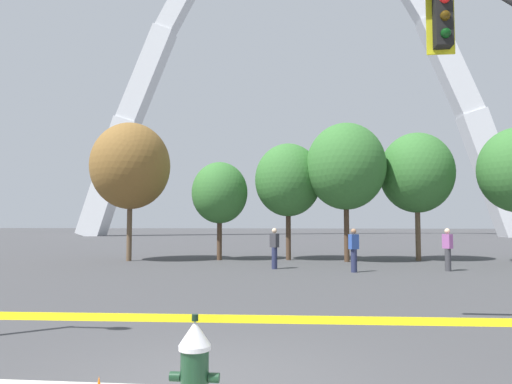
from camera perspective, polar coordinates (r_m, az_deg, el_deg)
fire_hydrant at (r=4.65m, az=-7.46°, el=-20.88°), size 0.46×0.48×0.99m
caution_tape_barrier at (r=4.86m, az=-6.82°, el=-17.36°), size 6.65×0.26×0.97m
monument_arch at (r=60.84m, az=4.56°, el=13.90°), size 55.10×2.94×45.72m
tree_far_left at (r=23.07m, az=-15.03°, el=3.07°), size 3.74×3.74×6.55m
tree_left_mid at (r=22.75m, az=-4.44°, el=-0.11°), size 2.70×2.70×4.73m
tree_center_left at (r=22.81m, az=3.93°, el=1.45°), size 3.22×3.22×5.64m
tree_center_right at (r=22.21m, az=10.87°, el=3.07°), size 3.68×3.68×6.44m
tree_right_mid at (r=23.66m, az=18.97°, el=2.21°), size 3.48×3.48×6.09m
pedestrian_walking_left at (r=19.02m, az=22.29°, el=-6.45°), size 0.35×0.39×1.59m
pedestrian_standing_center at (r=17.58m, az=11.82°, el=-6.90°), size 0.39×0.35×1.59m
pedestrian_walking_right at (r=18.45m, az=2.26°, el=-6.81°), size 0.39×0.38×1.59m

